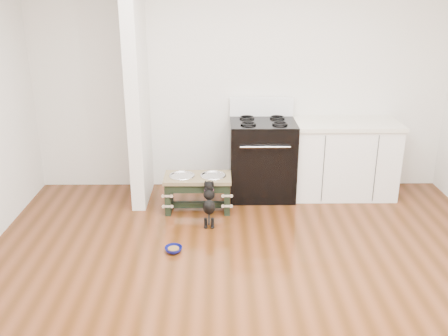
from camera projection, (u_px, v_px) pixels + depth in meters
ground at (252, 298)px, 4.07m from camera, size 5.00×5.00×0.00m
room_shell at (256, 104)px, 3.51m from camera, size 5.00×5.00×5.00m
partition_wall at (137, 86)px, 5.57m from camera, size 0.15×0.80×2.70m
oven_range at (262, 157)px, 5.94m from camera, size 0.76×0.69×1.14m
cabinet_run at (343, 159)px, 5.97m from camera, size 1.24×0.64×0.91m
dog_feeder at (198, 186)px, 5.58m from camera, size 0.75×0.40×0.42m
puppy at (209, 202)px, 5.28m from camera, size 0.13×0.38×0.45m
floor_bowl at (174, 249)px, 4.77m from camera, size 0.22×0.22×0.05m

